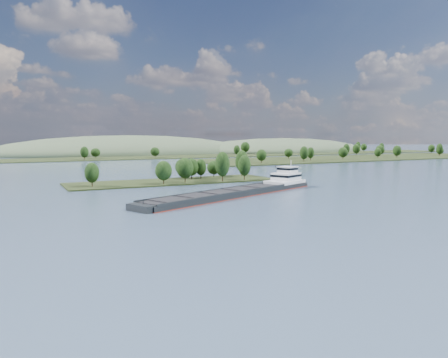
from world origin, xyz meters
TOP-DOWN VIEW (x-y plane):
  - ground at (0.00, 120.00)m, footprint 1800.00×1800.00m
  - tree_island at (7.10, 178.80)m, footprint 100.00×31.36m
  - right_bank at (230.84, 299.58)m, footprint 320.00×90.00m
  - back_shoreline at (7.67, 399.86)m, footprint 900.00×60.00m
  - hill_east at (260.00, 470.00)m, footprint 260.00×140.00m
  - hill_west at (60.00, 500.00)m, footprint 320.00×160.00m
  - cargo_barge at (9.95, 127.69)m, footprint 88.18×45.26m

SIDE VIEW (x-z plane):
  - ground at x=0.00m, z-range 0.00..0.00m
  - hill_east at x=260.00m, z-range -18.00..18.00m
  - hill_west at x=60.00m, z-range -22.00..22.00m
  - back_shoreline at x=7.67m, z-range -6.88..8.21m
  - right_bank at x=230.84m, z-range -6.36..8.25m
  - cargo_barge at x=9.95m, z-range -4.61..7.72m
  - tree_island at x=7.10m, z-range -3.62..11.84m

